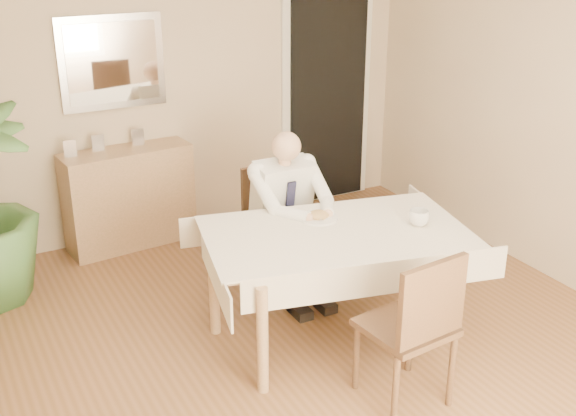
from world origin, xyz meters
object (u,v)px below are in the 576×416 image
chair_far (275,218)px  sideboard (129,198)px  chair_near (416,322)px  coffee_mug (419,218)px  dining_table (336,243)px  seated_man (293,210)px

chair_far → sideboard: (-0.80, 1.16, -0.08)m
chair_near → sideboard: (-0.78, 2.94, -0.12)m
coffee_mug → chair_near: bearing=-127.5°
dining_table → coffee_mug: coffee_mug is taller
seated_man → sideboard: size_ratio=1.16×
chair_far → coffee_mug: (0.54, -1.05, 0.29)m
dining_table → sideboard: size_ratio=1.80×
dining_table → seated_man: 0.59m
chair_near → sideboard: chair_near is taller
dining_table → coffee_mug: (0.54, -0.17, 0.14)m
chair_near → seated_man: 1.49m
seated_man → sideboard: seated_man is taller
coffee_mug → chair_far: bearing=117.0°
chair_near → seated_man: bearing=83.6°
chair_near → chair_far: bearing=83.7°
chair_near → coffee_mug: size_ratio=7.23×
sideboard → coffee_mug: bearing=-64.3°
seated_man → chair_far: bearing=90.0°
coffee_mug → sideboard: (-1.33, 2.21, -0.38)m
seated_man → coffee_mug: 0.94m
dining_table → sideboard: sideboard is taller
chair_near → coffee_mug: bearing=46.8°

